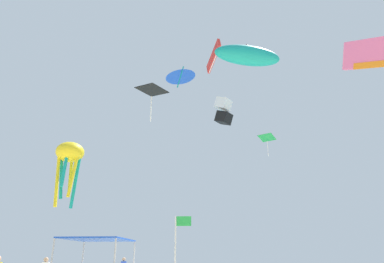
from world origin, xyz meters
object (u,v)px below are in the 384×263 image
kite_delta_blue (180,75)px  kite_parafoil_red (213,57)px  kite_inflatable_teal (248,55)px  banner_flag (177,252)px  kite_octopus_yellow (70,155)px  kite_box_white (224,111)px  canopy_tent (98,242)px  kite_diamond_black (152,92)px  kite_diamond_green (267,139)px

kite_delta_blue → kite_parafoil_red: 9.37m
kite_parafoil_red → kite_inflatable_teal: bearing=170.9°
kite_inflatable_teal → banner_flag: bearing=44.0°
kite_octopus_yellow → kite_parafoil_red: kite_parafoil_red is taller
banner_flag → kite_inflatable_teal: kite_inflatable_teal is taller
kite_box_white → kite_parafoil_red: size_ratio=1.06×
canopy_tent → kite_box_white: kite_box_white is taller
canopy_tent → kite_inflatable_teal: kite_inflatable_teal is taller
kite_box_white → kite_delta_blue: size_ratio=0.89×
kite_inflatable_teal → kite_parafoil_red: size_ratio=1.31×
canopy_tent → kite_delta_blue: (1.11, 22.41, 21.39)m
kite_octopus_yellow → kite_inflatable_teal: bearing=-118.4°
kite_octopus_yellow → kite_delta_blue: (7.98, 11.47, 13.97)m
canopy_tent → kite_octopus_yellow: (-6.87, 10.94, 7.42)m
kite_diamond_black → kite_delta_blue: bearing=-152.3°
kite_delta_blue → kite_diamond_black: kite_delta_blue is taller
kite_diamond_black → kite_octopus_yellow: bearing=-65.5°
banner_flag → kite_diamond_green: kite_diamond_green is taller
banner_flag → kite_inflatable_teal: bearing=60.4°
kite_delta_blue → kite_diamond_black: 15.24m
kite_delta_blue → banner_flag: bearing=178.7°
kite_diamond_black → kite_parafoil_red: bearing=162.8°
kite_parafoil_red → kite_diamond_black: (-5.34, -4.54, -6.15)m
banner_flag → kite_box_white: 33.46m
kite_octopus_yellow → kite_diamond_black: 8.75m
kite_octopus_yellow → kite_delta_blue: 19.76m
kite_inflatable_teal → kite_octopus_yellow: size_ratio=0.87×
kite_box_white → kite_octopus_yellow: (-13.44, -14.38, -10.02)m
kite_inflatable_teal → kite_delta_blue: kite_delta_blue is taller
kite_octopus_yellow → kite_diamond_green: bearing=-64.5°
kite_delta_blue → kite_inflatable_teal: bearing=-168.3°
canopy_tent → kite_delta_blue: bearing=87.2°
kite_octopus_yellow → kite_delta_blue: kite_delta_blue is taller
canopy_tent → kite_octopus_yellow: 14.90m
canopy_tent → kite_parafoil_red: (5.42, 14.51, 18.80)m
kite_diamond_black → kite_diamond_green: bearing=165.8°
kite_diamond_black → canopy_tent: bearing=32.0°
kite_octopus_yellow → kite_diamond_black: kite_diamond_black is taller
kite_box_white → kite_octopus_yellow: bearing=169.5°
kite_parafoil_red → kite_diamond_black: size_ratio=1.20×
kite_box_white → canopy_tent: bearing=-162.0°
banner_flag → kite_delta_blue: kite_delta_blue is taller
canopy_tent → banner_flag: bearing=-35.8°
kite_diamond_green → kite_box_white: 8.79m
kite_inflatable_teal → kite_diamond_green: bearing=-118.3°
kite_octopus_yellow → kite_parafoil_red: bearing=-76.0°
kite_diamond_green → kite_diamond_black: 15.21m
kite_diamond_green → kite_parafoil_red: (-5.70, -5.88, 7.04)m
canopy_tent → kite_diamond_black: bearing=89.5°
canopy_tent → kite_box_white: 31.44m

